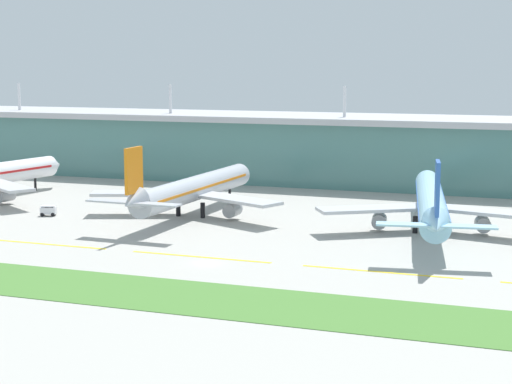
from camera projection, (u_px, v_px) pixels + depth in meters
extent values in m
plane|color=#A8A59E|center=(206.00, 263.00, 151.81)|extent=(600.00, 600.00, 0.00)
cube|color=slate|center=(348.00, 153.00, 251.86)|extent=(280.00, 28.00, 18.62)
cube|color=#B2B2B7|center=(349.00, 119.00, 250.33)|extent=(288.00, 34.00, 1.80)
cylinder|color=silver|center=(19.00, 97.00, 281.61)|extent=(0.90, 0.90, 9.00)
cylinder|color=silver|center=(170.00, 99.00, 262.96)|extent=(0.90, 0.90, 9.00)
cylinder|color=silver|center=(345.00, 102.00, 244.30)|extent=(0.90, 0.90, 9.00)
cone|color=white|center=(55.00, 165.00, 245.25)|extent=(6.13, 4.92, 5.51)
cube|color=#B7BABF|center=(4.00, 186.00, 212.77)|extent=(23.93, 18.56, 0.70)
cylinder|color=gray|center=(5.00, 195.00, 215.02)|extent=(3.95, 5.00, 3.20)
cylinder|color=black|center=(35.00, 184.00, 238.93)|extent=(0.70, 0.70, 3.60)
cylinder|color=#ADB2BC|center=(196.00, 188.00, 199.65)|extent=(7.67, 54.19, 5.80)
cone|color=#ADB2BC|center=(243.00, 174.00, 226.30)|extent=(5.65, 4.19, 5.51)
cone|color=#ADB2BC|center=(132.00, 202.00, 171.90)|extent=(5.16, 6.79, 5.72)
cube|color=orange|center=(134.00, 170.00, 171.85)|extent=(0.92, 6.42, 9.50)
cube|color=#ADB2BC|center=(110.00, 201.00, 174.40)|extent=(10.10, 3.54, 0.36)
cube|color=#ADB2BC|center=(157.00, 204.00, 170.38)|extent=(10.10, 3.54, 0.36)
cube|color=#B7BABF|center=(142.00, 193.00, 200.16)|extent=(24.88, 14.60, 0.70)
cylinder|color=gray|center=(150.00, 204.00, 201.47)|extent=(3.35, 4.61, 3.20)
cube|color=#B7BABF|center=(235.00, 199.00, 191.40)|extent=(24.69, 15.97, 0.70)
cylinder|color=gray|center=(233.00, 210.00, 193.59)|extent=(3.35, 4.61, 3.20)
cylinder|color=black|center=(230.00, 195.00, 218.97)|extent=(0.70, 0.70, 3.60)
cylinder|color=black|center=(178.00, 209.00, 198.77)|extent=(1.10, 1.10, 3.60)
cylinder|color=black|center=(203.00, 210.00, 196.43)|extent=(1.10, 1.10, 3.60)
cube|color=orange|center=(196.00, 186.00, 199.59)|extent=(7.52, 48.79, 0.60)
cylinder|color=#9ED1EA|center=(431.00, 201.00, 180.65)|extent=(16.06, 61.96, 5.80)
cone|color=#9ED1EA|center=(427.00, 180.00, 212.70)|extent=(6.10, 4.86, 5.51)
cone|color=#9ED1EA|center=(436.00, 225.00, 147.44)|extent=(5.97, 7.36, 5.72)
cube|color=#2D5BB7|center=(437.00, 188.00, 147.44)|extent=(1.76, 6.43, 9.50)
cube|color=#9ED1EA|center=(405.00, 225.00, 148.91)|extent=(10.39, 4.83, 0.36)
cube|color=#9ED1EA|center=(468.00, 227.00, 147.01)|extent=(10.39, 4.83, 0.36)
cube|color=#B7BABF|center=(374.00, 209.00, 178.61)|extent=(24.00, 18.37, 0.70)
cylinder|color=gray|center=(379.00, 221.00, 180.23)|extent=(3.91, 4.97, 3.20)
cube|color=#B7BABF|center=(490.00, 212.00, 174.46)|extent=(24.90, 11.79, 0.70)
cylinder|color=gray|center=(483.00, 224.00, 176.49)|extent=(3.91, 4.97, 3.20)
cylinder|color=black|center=(427.00, 205.00, 203.93)|extent=(0.70, 0.70, 3.60)
cylinder|color=black|center=(415.00, 225.00, 178.99)|extent=(1.10, 1.10, 3.60)
cylinder|color=black|center=(446.00, 226.00, 177.88)|extent=(1.10, 1.10, 3.60)
cube|color=#2D5BB7|center=(431.00, 199.00, 180.59)|extent=(15.06, 55.87, 0.60)
cube|color=yellow|center=(45.00, 244.00, 168.04)|extent=(28.00, 0.70, 0.04)
cube|color=yellow|center=(200.00, 257.00, 156.71)|extent=(28.00, 0.70, 0.04)
cube|color=yellow|center=(381.00, 272.00, 145.39)|extent=(28.00, 0.70, 0.04)
cube|color=#477A33|center=(153.00, 293.00, 131.71)|extent=(300.00, 18.00, 0.10)
cube|color=silver|center=(48.00, 211.00, 199.16)|extent=(4.00, 2.90, 1.60)
cube|color=silver|center=(48.00, 206.00, 198.99)|extent=(3.66, 2.78, 0.16)
cylinder|color=black|center=(42.00, 215.00, 198.48)|extent=(0.97, 0.63, 0.90)
cylinder|color=black|center=(44.00, 213.00, 200.09)|extent=(0.97, 0.63, 0.90)
cylinder|color=black|center=(53.00, 215.00, 198.48)|extent=(0.97, 0.63, 0.90)
cylinder|color=black|center=(54.00, 213.00, 200.08)|extent=(0.97, 0.63, 0.90)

